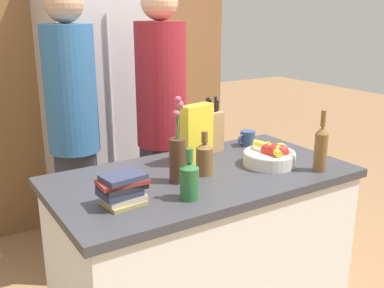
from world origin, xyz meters
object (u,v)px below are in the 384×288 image
flower_vase (178,155)px  person_at_sink (73,123)px  bottle_oil (321,147)px  person_in_blue (162,117)px  coffee_mug (247,138)px  fruit_bowl (271,155)px  bottle_wine (204,158)px  refrigerator (102,105)px  knife_block (211,131)px  cereal_box (197,134)px  book_stack (122,189)px  bottle_vinegar (189,179)px

flower_vase → person_at_sink: (-0.19, 0.85, -0.01)m
bottle_oil → person_in_blue: bearing=111.3°
flower_vase → person_in_blue: size_ratio=0.22×
flower_vase → person_at_sink: size_ratio=0.22×
coffee_mug → person_at_sink: 1.00m
fruit_bowl → bottle_wine: size_ratio=1.24×
refrigerator → bottle_oil: size_ratio=6.68×
knife_block → coffee_mug: (0.23, -0.03, -0.07)m
flower_vase → person_at_sink: 0.87m
fruit_bowl → knife_block: (-0.12, 0.35, 0.07)m
flower_vase → person_at_sink: bearing=102.7°
cereal_box → coffee_mug: 0.43m
flower_vase → book_stack: 0.32m
cereal_box → person_in_blue: size_ratio=0.17×
knife_block → bottle_oil: size_ratio=1.01×
fruit_bowl → refrigerator: bearing=102.0°
refrigerator → knife_block: 1.13m
fruit_bowl → person_in_blue: person_in_blue is taller
fruit_bowl → person_at_sink: bearing=128.0°
refrigerator → bottle_vinegar: 1.62m
knife_block → person_at_sink: 0.80m
bottle_vinegar → bottle_oil: bearing=-3.7°
fruit_bowl → bottle_wine: bearing=170.2°
knife_block → person_in_blue: size_ratio=0.17×
book_stack → bottle_wine: (0.46, 0.11, 0.02)m
coffee_mug → book_stack: size_ratio=0.60×
cereal_box → coffee_mug: cereal_box is taller
refrigerator → flower_vase: (-0.20, -1.41, 0.05)m
refrigerator → knife_block: refrigerator is taller
knife_block → bottle_wine: 0.37m
bottle_oil → bottle_vinegar: bottle_oil is taller
cereal_box → refrigerator: bearing=90.6°
refrigerator → person_at_sink: bearing=-124.8°
fruit_bowl → bottle_vinegar: size_ratio=1.21×
flower_vase → person_in_blue: 0.74m
fruit_bowl → bottle_oil: bottle_oil is taller
cereal_box → coffee_mug: (0.40, 0.10, -0.11)m
book_stack → person_in_blue: size_ratio=0.11×
coffee_mug → person_at_sink: (-0.81, 0.58, 0.08)m
knife_block → person_at_sink: (-0.58, 0.55, 0.00)m
refrigerator → coffee_mug: bearing=-69.8°
flower_vase → bottle_wine: (0.15, 0.02, -0.04)m
flower_vase → person_in_blue: person_in_blue is taller
bottle_wine → coffee_mug: bearing=29.0°
book_stack → person_in_blue: (0.60, 0.77, 0.06)m
knife_block → cereal_box: size_ratio=1.01×
coffee_mug → bottle_oil: (0.03, -0.51, 0.07)m
fruit_bowl → coffee_mug: (0.11, 0.32, -0.01)m
bottle_wine → fruit_bowl: bearing=-9.8°
person_in_blue → coffee_mug: bearing=-53.3°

